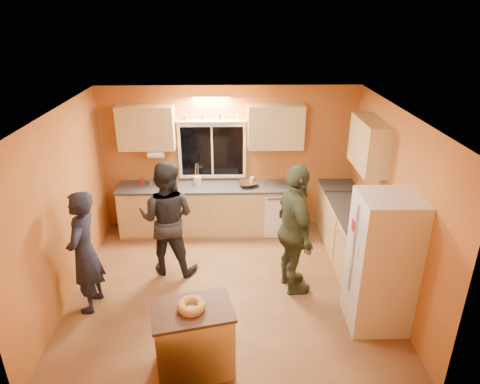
{
  "coord_description": "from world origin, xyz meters",
  "views": [
    {
      "loc": [
        0.03,
        -5.25,
        3.83
      ],
      "look_at": [
        0.16,
        0.4,
        1.35
      ],
      "focal_mm": 32.0,
      "sensor_mm": 36.0,
      "label": 1
    }
  ],
  "objects_px": {
    "person_left": "(84,253)",
    "person_right": "(295,231)",
    "refrigerator": "(382,263)",
    "island": "(193,339)",
    "person_center": "(167,218)"
  },
  "relations": [
    {
      "from": "person_left",
      "to": "person_right",
      "type": "distance_m",
      "value": 2.83
    },
    {
      "from": "person_left",
      "to": "person_right",
      "type": "relative_size",
      "value": 0.89
    },
    {
      "from": "person_center",
      "to": "person_left",
      "type": "bearing_deg",
      "value": 52.86
    },
    {
      "from": "person_left",
      "to": "person_right",
      "type": "bearing_deg",
      "value": 100.54
    },
    {
      "from": "refrigerator",
      "to": "person_left",
      "type": "xyz_separation_m",
      "value": [
        -3.79,
        0.39,
        -0.04
      ]
    },
    {
      "from": "island",
      "to": "person_right",
      "type": "height_order",
      "value": "person_right"
    },
    {
      "from": "person_right",
      "to": "person_left",
      "type": "bearing_deg",
      "value": 85.55
    },
    {
      "from": "person_right",
      "to": "refrigerator",
      "type": "bearing_deg",
      "value": -137.87
    },
    {
      "from": "refrigerator",
      "to": "person_center",
      "type": "relative_size",
      "value": 1.0
    },
    {
      "from": "island",
      "to": "person_center",
      "type": "bearing_deg",
      "value": 91.87
    },
    {
      "from": "person_left",
      "to": "person_center",
      "type": "bearing_deg",
      "value": 135.94
    },
    {
      "from": "island",
      "to": "person_left",
      "type": "xyz_separation_m",
      "value": [
        -1.5,
        1.15,
        0.43
      ]
    },
    {
      "from": "refrigerator",
      "to": "island",
      "type": "xyz_separation_m",
      "value": [
        -2.29,
        -0.76,
        -0.47
      ]
    },
    {
      "from": "island",
      "to": "person_right",
      "type": "bearing_deg",
      "value": 35.74
    },
    {
      "from": "refrigerator",
      "to": "person_left",
      "type": "height_order",
      "value": "refrigerator"
    }
  ]
}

